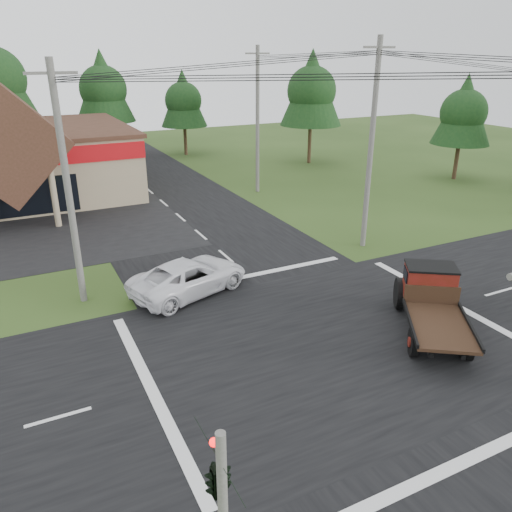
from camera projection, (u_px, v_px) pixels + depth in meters
ground at (325, 342)px, 19.77m from camera, size 120.00×120.00×0.00m
road_ns at (325, 342)px, 19.76m from camera, size 12.00×120.00×0.02m
road_ew at (325, 342)px, 19.76m from camera, size 120.00×12.00×0.02m
traffic_signal_corner at (218, 464)px, 9.27m from camera, size 0.53×2.48×4.40m
utility_pole_nw at (68, 186)px, 21.07m from camera, size 2.00×0.30×10.50m
utility_pole_ne at (371, 146)px, 27.47m from camera, size 2.00×0.30×11.50m
utility_pole_n at (258, 120)px, 39.14m from camera, size 2.00×0.30×11.20m
tree_row_d at (103, 87)px, 51.81m from camera, size 6.16×6.16×11.11m
tree_row_e at (183, 99)px, 53.96m from camera, size 5.04×5.04×9.09m
tree_side_ne at (312, 88)px, 49.28m from camera, size 6.16×6.16×11.11m
tree_side_e_near at (464, 110)px, 43.13m from camera, size 5.04×5.04×9.09m
antique_flatbed_truck at (434, 305)px, 19.93m from camera, size 5.27×6.28×2.52m
white_pickup at (189, 277)px, 23.58m from camera, size 6.38×4.38×1.62m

